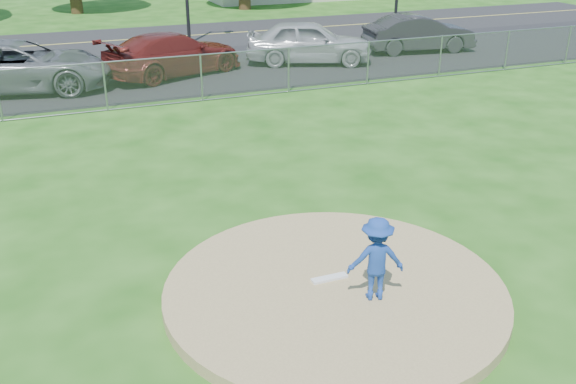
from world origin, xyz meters
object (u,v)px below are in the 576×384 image
at_px(pitcher, 376,259).
at_px(parked_car_pearl, 309,42).
at_px(parked_car_gray, 19,66).
at_px(parked_car_darkred, 173,54).
at_px(parked_car_charcoal, 419,33).

distance_m(pitcher, parked_car_pearl, 17.56).
height_order(pitcher, parked_car_pearl, parked_car_pearl).
relative_size(parked_car_gray, parked_car_darkred, 1.11).
xyz_separation_m(pitcher, parked_car_pearl, (6.04, 16.49, -0.00)).
height_order(parked_car_darkred, parked_car_charcoal, parked_car_darkred).
xyz_separation_m(pitcher, parked_car_charcoal, (11.43, 16.89, -0.07)).
relative_size(parked_car_pearl, parked_car_charcoal, 1.05).
distance_m(pitcher, parked_car_charcoal, 20.39).
height_order(parked_car_gray, parked_car_charcoal, parked_car_gray).
distance_m(parked_car_darkred, parked_car_charcoal, 10.91).
xyz_separation_m(parked_car_darkred, parked_car_pearl, (5.51, 0.05, 0.06)).
distance_m(pitcher, parked_car_gray, 16.75).
relative_size(parked_car_gray, parked_car_pearl, 1.21).
bearing_deg(parked_car_pearl, parked_car_gray, 113.83).
distance_m(parked_car_darkred, parked_car_pearl, 5.51).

